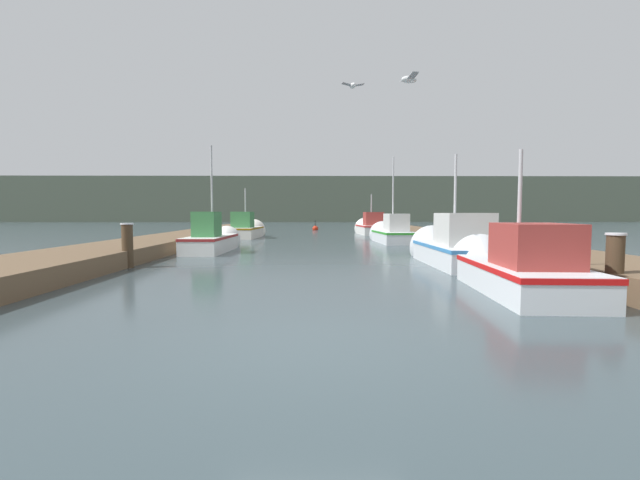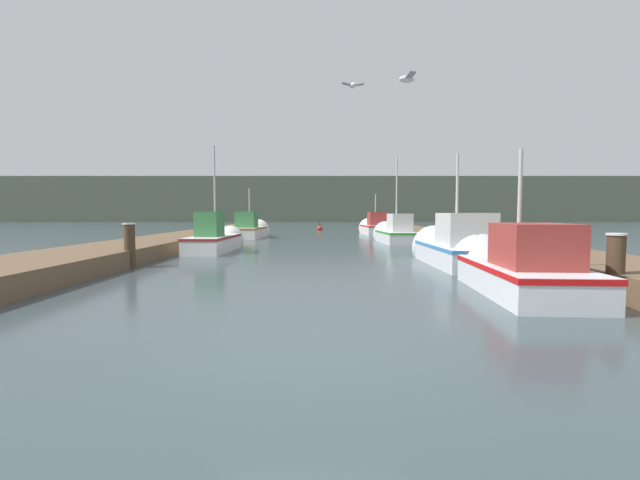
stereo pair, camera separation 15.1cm
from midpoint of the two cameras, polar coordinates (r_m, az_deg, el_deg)
The scene contains 16 objects.
ground_plane at distance 5.30m, azimuth -0.89°, elevation -14.12°, with size 200.00×200.00×0.00m.
dock_left at distance 22.20m, azimuth -18.40°, elevation -0.02°, with size 2.91×40.00×0.50m.
dock_right at distance 22.16m, azimuth 17.70°, elevation -0.02°, with size 2.91×40.00×0.50m.
distant_shore_ridge at distance 79.69m, azimuth -0.24°, elevation 5.30°, with size 120.00×16.00×7.70m.
fishing_boat_0 at distance 9.91m, azimuth 24.48°, elevation -3.40°, with size 1.89×4.77×3.35m.
fishing_boat_1 at distance 14.13m, azimuth 17.62°, elevation -0.96°, with size 1.75×5.02×3.92m.
fishing_boat_2 at distance 18.52m, azimuth -13.64°, elevation 0.10°, with size 1.54×4.97×4.70m.
fishing_boat_3 at distance 23.69m, azimuth 9.93°, elevation 0.86°, with size 1.89×4.90×5.06m.
fishing_boat_4 at distance 28.24m, azimuth -9.28°, elevation 1.39°, with size 1.96×5.22×3.63m.
fishing_boat_5 at distance 32.11m, azimuth 7.23°, elevation 1.68°, with size 2.05×4.89×3.46m.
mooring_piling_0 at distance 9.57m, azimuth 34.87°, elevation -2.93°, with size 0.35×0.35×1.24m.
mooring_piling_1 at distance 13.74m, azimuth -23.95°, elevation -0.63°, with size 0.36×0.36×1.31m.
mooring_piling_2 at distance 20.32m, azimuth -15.87°, elevation 1.03°, with size 0.32×0.32×1.44m.
channel_buoy at distance 38.94m, azimuth -0.12°, elevation 1.54°, with size 0.53×0.53×1.03m.
seagull_lead at distance 8.05m, azimuth 11.86°, elevation 20.26°, with size 0.30×0.56×0.12m.
seagull_1 at distance 11.01m, azimuth 4.63°, elevation 19.86°, with size 0.56×0.30×0.12m.
Camera 2 is at (0.14, -5.04, 1.62)m, focal length 24.00 mm.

